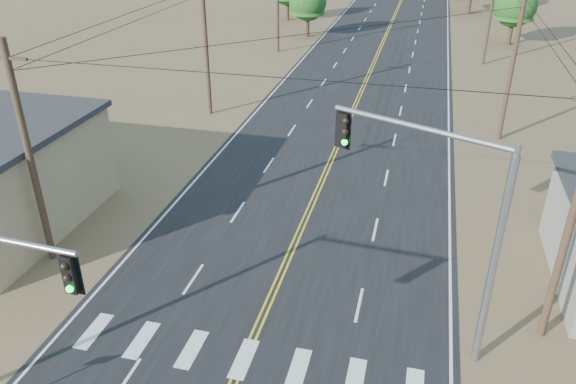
% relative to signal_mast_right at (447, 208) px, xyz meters
% --- Properties ---
extents(road, '(15.00, 200.00, 0.02)m').
position_rel_signal_mast_right_xyz_m(road, '(-6.35, 19.29, -5.60)').
color(road, black).
rests_on(road, ground).
extents(utility_pole_left_near, '(1.80, 0.30, 10.00)m').
position_rel_signal_mast_right_xyz_m(utility_pole_left_near, '(-16.85, 1.29, -0.49)').
color(utility_pole_left_near, '#4C3826').
rests_on(utility_pole_left_near, ground).
extents(utility_pole_left_mid, '(1.80, 0.30, 10.00)m').
position_rel_signal_mast_right_xyz_m(utility_pole_left_mid, '(-16.85, 21.29, -0.49)').
color(utility_pole_left_mid, '#4C3826').
rests_on(utility_pole_left_mid, ground).
extents(utility_pole_left_far, '(1.80, 0.30, 10.00)m').
position_rel_signal_mast_right_xyz_m(utility_pole_left_far, '(-16.85, 41.29, -0.49)').
color(utility_pole_left_far, '#4C3826').
rests_on(utility_pole_left_far, ground).
extents(utility_pole_right_near, '(1.80, 0.30, 10.00)m').
position_rel_signal_mast_right_xyz_m(utility_pole_right_near, '(4.15, 1.29, -0.49)').
color(utility_pole_right_near, '#4C3826').
rests_on(utility_pole_right_near, ground).
extents(utility_pole_right_mid, '(1.80, 0.30, 10.00)m').
position_rel_signal_mast_right_xyz_m(utility_pole_right_mid, '(4.15, 21.29, -0.49)').
color(utility_pole_right_mid, '#4C3826').
rests_on(utility_pole_right_mid, ground).
extents(utility_pole_right_far, '(1.80, 0.30, 10.00)m').
position_rel_signal_mast_right_xyz_m(utility_pole_right_far, '(4.15, 41.29, -0.49)').
color(utility_pole_right_far, '#4C3826').
rests_on(utility_pole_right_far, ground).
extents(signal_mast_right, '(5.92, 2.74, 8.36)m').
position_rel_signal_mast_right_xyz_m(signal_mast_right, '(0.00, 0.00, 0.00)').
color(signal_mast_right, gray).
rests_on(signal_mast_right, ground).
extents(tree_right_near, '(4.62, 4.62, 7.71)m').
position_rel_signal_mast_right_xyz_m(tree_right_near, '(7.43, 50.68, -0.90)').
color(tree_right_near, '#3F2D1E').
rests_on(tree_right_near, ground).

